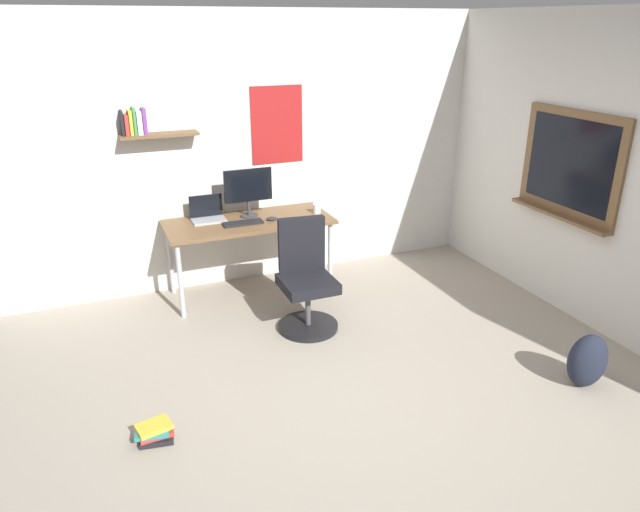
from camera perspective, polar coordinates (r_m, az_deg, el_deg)
name	(u,v)px	position (r m, az deg, el deg)	size (l,w,h in m)	color
ground_plane	(353,405)	(4.18, 3.24, -14.44)	(5.20, 5.20, 0.00)	#9E9384
wall_back	(247,152)	(5.78, -7.15, 10.12)	(5.00, 0.30, 2.60)	silver
desk	(249,227)	(5.53, -6.98, 2.82)	(1.56, 0.67, 0.74)	brown
office_chair	(306,283)	(4.97, -1.40, -2.63)	(0.52, 0.52, 0.95)	black
laptop	(208,214)	(5.56, -10.96, 4.03)	(0.31, 0.21, 0.23)	#ADAFB5
monitor_primary	(248,189)	(5.54, -7.07, 6.52)	(0.46, 0.17, 0.46)	#38383D
keyboard	(243,223)	(5.41, -7.57, 3.23)	(0.37, 0.13, 0.02)	black
computer_mouse	(272,219)	(5.48, -4.75, 3.67)	(0.10, 0.06, 0.03)	#262628
coffee_mug	(317,208)	(5.67, -0.32, 4.69)	(0.08, 0.08, 0.09)	silver
backpack	(587,361)	(4.68, 24.77, -9.32)	(0.32, 0.22, 0.41)	#1E2333
book_stack_on_floor	(155,432)	(3.99, -15.91, -16.31)	(0.25, 0.19, 0.12)	black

